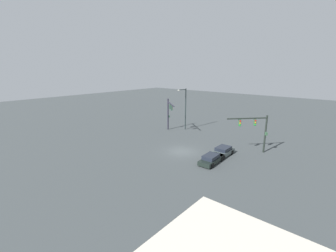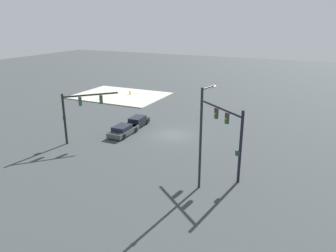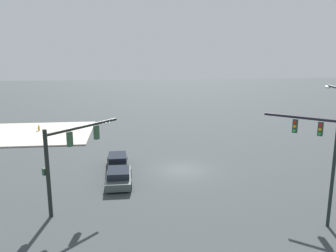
# 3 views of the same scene
# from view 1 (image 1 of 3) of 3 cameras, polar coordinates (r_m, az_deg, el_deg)

# --- Properties ---
(ground_plane) EXTENTS (166.05, 166.05, 0.00)m
(ground_plane) POSITION_cam_1_polar(r_m,az_deg,el_deg) (34.09, 3.51, -6.43)
(ground_plane) COLOR #373D3E
(traffic_signal_near_corner) EXTENTS (4.48, 4.57, 5.60)m
(traffic_signal_near_corner) POSITION_cam_1_polar(r_m,az_deg,el_deg) (34.74, 21.45, -0.31)
(traffic_signal_near_corner) COLOR black
(traffic_signal_near_corner) RESTS_ON ground
(traffic_signal_opposite_side) EXTENTS (4.72, 4.20, 6.28)m
(traffic_signal_opposite_side) POSITION_cam_1_polar(r_m,az_deg,el_deg) (43.84, 0.35, 3.97)
(traffic_signal_opposite_side) COLOR black
(traffic_signal_opposite_side) RESTS_ON ground
(streetlamp_curved_arm) EXTENTS (0.59, 2.33, 8.29)m
(streetlamp_curved_arm) POSITION_cam_1_polar(r_m,az_deg,el_deg) (45.07, 4.25, 4.98)
(streetlamp_curved_arm) COLOR black
(streetlamp_curved_arm) RESTS_ON ground
(sedan_car_approaching) EXTENTS (1.95, 4.48, 1.21)m
(sedan_car_approaching) POSITION_cam_1_polar(r_m,az_deg,el_deg) (30.38, 10.91, -8.17)
(sedan_car_approaching) COLOR black
(sedan_car_approaching) RESTS_ON ground
(sedan_car_waiting_far) EXTENTS (1.98, 4.27, 1.21)m
(sedan_car_waiting_far) POSITION_cam_1_polar(r_m,az_deg,el_deg) (33.33, 13.62, -6.26)
(sedan_car_waiting_far) COLOR #44504F
(sedan_car_waiting_far) RESTS_ON ground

